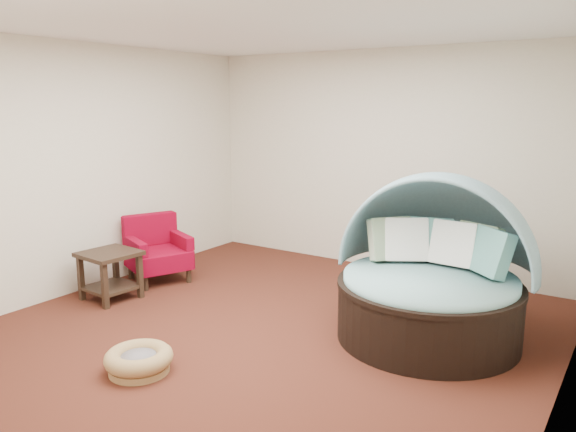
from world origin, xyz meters
The scene contains 10 objects.
floor centered at (0.00, 0.00, 0.00)m, with size 5.00×5.00×0.00m, color #4C1F15.
wall_back centered at (0.00, 2.50, 1.40)m, with size 5.00×5.00×0.00m, color beige.
wall_front centered at (0.00, -2.50, 1.40)m, with size 5.00×5.00×0.00m, color beige.
wall_left centered at (-2.50, 0.00, 1.40)m, with size 5.00×5.00×0.00m, color beige.
wall_right centered at (2.50, 0.00, 1.40)m, with size 5.00×5.00×0.00m, color beige.
ceiling centered at (0.00, 0.00, 2.80)m, with size 5.00×5.00×0.00m, color white.
canopy_daybed centered at (1.32, 0.70, 0.71)m, with size 1.87×1.79×1.52m.
pet_basket centered at (-0.38, -1.31, 0.10)m, with size 0.63×0.63×0.19m.
red_armchair centered at (-2.05, 0.49, 0.36)m, with size 0.88×0.88×0.79m.
side_table centered at (-1.96, -0.28, 0.35)m, with size 0.60×0.60×0.54m.
Camera 1 is at (2.93, -4.15, 2.13)m, focal length 35.00 mm.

